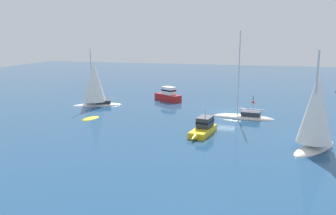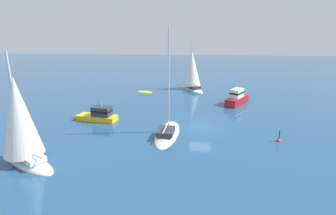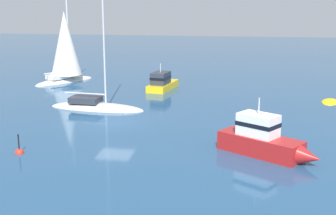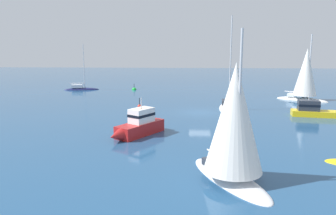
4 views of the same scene
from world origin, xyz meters
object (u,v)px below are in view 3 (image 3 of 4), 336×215
at_px(sailboat, 96,107).
at_px(launch, 162,82).
at_px(powerboat, 264,140).
at_px(channel_buoy, 19,153).
at_px(rib, 330,102).
at_px(yacht, 65,50).

distance_m(sailboat, launch, 9.62).
relative_size(powerboat, sailboat, 0.49).
bearing_deg(channel_buoy, sailboat, -94.45).
bearing_deg(sailboat, powerboat, -31.01).
height_order(powerboat, launch, powerboat).
relative_size(rib, sailboat, 0.27).
bearing_deg(rib, yacht, -88.25).
relative_size(rib, launch, 0.51).
xyz_separation_m(yacht, rib, (-25.99, 5.95, -3.37)).
distance_m(rib, channel_buoy, 26.02).
bearing_deg(channel_buoy, rib, -139.86).
bearing_deg(rib, launch, -87.55).
height_order(sailboat, channel_buoy, sailboat).
distance_m(yacht, launch, 11.50).
relative_size(rib, channel_buoy, 2.26).
relative_size(yacht, sailboat, 0.84).
bearing_deg(sailboat, launch, 71.16).
relative_size(sailboat, channel_buoy, 8.41).
xyz_separation_m(yacht, sailboat, (-6.97, 11.46, -3.23)).
height_order(launch, channel_buoy, launch).
xyz_separation_m(launch, channel_buoy, (4.77, 20.04, -0.67)).
relative_size(powerboat, launch, 0.94).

